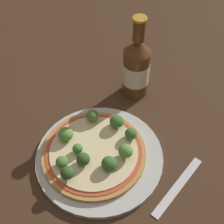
% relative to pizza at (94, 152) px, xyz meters
% --- Properties ---
extents(ground_plane, '(3.00, 3.00, 0.00)m').
position_rel_pizza_xyz_m(ground_plane, '(0.03, 0.02, -0.02)').
color(ground_plane, '#3D2819').
extents(plate, '(0.29, 0.29, 0.01)m').
position_rel_pizza_xyz_m(plate, '(0.01, 0.00, -0.01)').
color(plate, '#B2B7B2').
rests_on(plate, ground_plane).
extents(pizza, '(0.24, 0.24, 0.01)m').
position_rel_pizza_xyz_m(pizza, '(0.00, 0.00, 0.00)').
color(pizza, '#B77F42').
rests_on(pizza, plate).
extents(broccoli_floret_0, '(0.03, 0.03, 0.03)m').
position_rel_pizza_xyz_m(broccoli_floret_0, '(0.01, 0.09, 0.02)').
color(broccoli_floret_0, '#6B8E51').
rests_on(broccoli_floret_0, pizza).
extents(broccoli_floret_1, '(0.03, 0.03, 0.03)m').
position_rel_pizza_xyz_m(broccoli_floret_1, '(0.07, 0.03, 0.03)').
color(broccoli_floret_1, '#6B8E51').
rests_on(broccoli_floret_1, pizza).
extents(broccoli_floret_2, '(0.03, 0.03, 0.02)m').
position_rel_pizza_xyz_m(broccoli_floret_2, '(-0.04, -0.06, 0.02)').
color(broccoli_floret_2, '#6B8E51').
rests_on(broccoli_floret_2, pizza).
extents(broccoli_floret_3, '(0.03, 0.03, 0.03)m').
position_rel_pizza_xyz_m(broccoli_floret_3, '(-0.01, -0.08, 0.03)').
color(broccoli_floret_3, '#6B8E51').
rests_on(broccoli_floret_3, pizza).
extents(broccoli_floret_4, '(0.03, 0.03, 0.03)m').
position_rel_pizza_xyz_m(broccoli_floret_4, '(0.05, -0.02, 0.02)').
color(broccoli_floret_4, '#6B8E51').
rests_on(broccoli_floret_4, pizza).
extents(broccoli_floret_5, '(0.03, 0.03, 0.03)m').
position_rel_pizza_xyz_m(broccoli_floret_5, '(-0.00, -0.04, 0.02)').
color(broccoli_floret_5, '#6B8E51').
rests_on(broccoli_floret_5, pizza).
extents(broccoli_floret_6, '(0.03, 0.03, 0.03)m').
position_rel_pizza_xyz_m(broccoli_floret_6, '(0.06, 0.07, 0.02)').
color(broccoli_floret_6, '#6B8E51').
rests_on(broccoli_floret_6, pizza).
extents(broccoli_floret_7, '(0.03, 0.03, 0.03)m').
position_rel_pizza_xyz_m(broccoli_floret_7, '(-0.05, 0.08, 0.02)').
color(broccoli_floret_7, '#6B8E51').
rests_on(broccoli_floret_7, pizza).
extents(broccoli_floret_8, '(0.02, 0.02, 0.02)m').
position_rel_pizza_xyz_m(broccoli_floret_8, '(-0.03, -0.02, 0.02)').
color(broccoli_floret_8, '#6B8E51').
rests_on(broccoli_floret_8, pizza).
extents(broccoli_floret_9, '(0.04, 0.04, 0.03)m').
position_rel_pizza_xyz_m(broccoli_floret_9, '(-0.07, -0.00, 0.02)').
color(broccoli_floret_9, '#6B8E51').
rests_on(broccoli_floret_9, pizza).
extents(beer_bottle, '(0.07, 0.07, 0.23)m').
position_rel_pizza_xyz_m(beer_bottle, '(-0.01, 0.24, 0.07)').
color(beer_bottle, '#563319').
rests_on(beer_bottle, ground_plane).
extents(fork, '(0.05, 0.18, 0.00)m').
position_rel_pizza_xyz_m(fork, '(0.20, 0.02, -0.02)').
color(fork, silver).
rests_on(fork, ground_plane).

